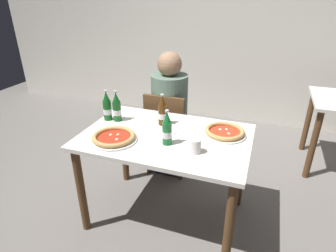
{
  "coord_description": "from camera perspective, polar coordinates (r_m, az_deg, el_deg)",
  "views": [
    {
      "loc": [
        0.62,
        -1.7,
        1.7
      ],
      "look_at": [
        0.0,
        0.05,
        0.8
      ],
      "focal_mm": 30.28,
      "sensor_mm": 36.0,
      "label": 1
    }
  ],
  "objects": [
    {
      "name": "ground_plane",
      "position": [
        2.48,
        -0.41,
        -17.41
      ],
      "size": [
        8.0,
        8.0,
        0.0
      ],
      "primitive_type": "plane",
      "color": "slate"
    },
    {
      "name": "back_wall_tiled",
      "position": [
        3.96,
        11.14,
        19.62
      ],
      "size": [
        7.0,
        0.1,
        2.6
      ],
      "primitive_type": "cube",
      "color": "silver",
      "rests_on": "ground_plane"
    },
    {
      "name": "dining_table_main",
      "position": [
        2.09,
        -0.46,
        -4.61
      ],
      "size": [
        1.2,
        0.8,
        0.75
      ],
      "color": "silver",
      "rests_on": "ground_plane"
    },
    {
      "name": "chair_behind_table",
      "position": [
        2.73,
        -0.06,
        -0.58
      ],
      "size": [
        0.4,
        0.4,
        0.85
      ],
      "rotation": [
        0.0,
        0.0,
        3.14
      ],
      "color": "brown",
      "rests_on": "ground_plane"
    },
    {
      "name": "diner_seated",
      "position": [
        2.73,
        0.29,
        1.78
      ],
      "size": [
        0.34,
        0.34,
        1.21
      ],
      "color": "#2D3342",
      "rests_on": "ground_plane"
    },
    {
      "name": "pizza_margherita_near",
      "position": [
        2.0,
        -10.84,
        -2.28
      ],
      "size": [
        0.32,
        0.32,
        0.04
      ],
      "color": "white",
      "rests_on": "dining_table_main"
    },
    {
      "name": "pizza_marinara_far",
      "position": [
        2.08,
        11.33,
        -1.18
      ],
      "size": [
        0.31,
        0.31,
        0.04
      ],
      "color": "white",
      "rests_on": "dining_table_main"
    },
    {
      "name": "beer_bottle_left",
      "position": [
        2.26,
        -10.26,
        3.52
      ],
      "size": [
        0.07,
        0.07,
        0.25
      ],
      "color": "#14591E",
      "rests_on": "dining_table_main"
    },
    {
      "name": "beer_bottle_center",
      "position": [
        2.29,
        -12.15,
        3.66
      ],
      "size": [
        0.07,
        0.07,
        0.25
      ],
      "color": "#14591E",
      "rests_on": "dining_table_main"
    },
    {
      "name": "beer_bottle_right",
      "position": [
        1.88,
        -0.2,
        -0.8
      ],
      "size": [
        0.07,
        0.07,
        0.25
      ],
      "color": "#196B2D",
      "rests_on": "dining_table_main"
    },
    {
      "name": "beer_bottle_extra",
      "position": [
        2.16,
        -1.13,
        2.86
      ],
      "size": [
        0.07,
        0.07,
        0.25
      ],
      "color": "#512D0F",
      "rests_on": "dining_table_main"
    },
    {
      "name": "napkin_with_cutlery",
      "position": [
        2.08,
        2.54,
        -1.11
      ],
      "size": [
        0.19,
        0.19,
        0.01
      ],
      "color": "white",
      "rests_on": "dining_table_main"
    },
    {
      "name": "paper_cup",
      "position": [
        1.81,
        5.54,
        -4.03
      ],
      "size": [
        0.07,
        0.07,
        0.09
      ],
      "primitive_type": "cylinder",
      "color": "white",
      "rests_on": "dining_table_main"
    }
  ]
}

